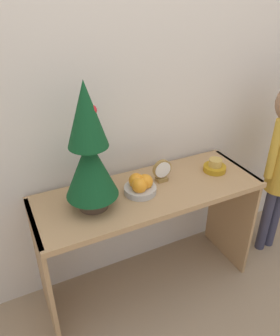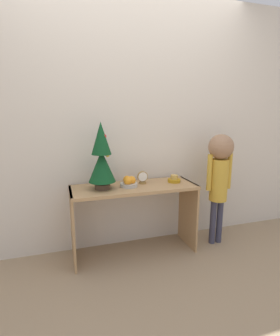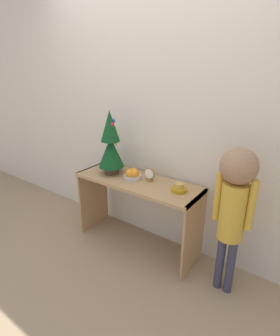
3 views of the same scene
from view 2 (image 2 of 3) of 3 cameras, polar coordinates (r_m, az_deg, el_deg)
The scene contains 8 objects.
ground_plane at distance 2.60m, azimuth 0.20°, elevation -20.10°, with size 12.00×12.00×0.00m, color #997F60.
back_wall at distance 2.66m, azimuth -2.97°, elevation 9.20°, with size 7.00×0.05×2.50m, color beige.
console_table at distance 2.55m, azimuth -1.29°, elevation -7.23°, with size 1.20×0.44×0.69m.
mini_tree at distance 2.37m, azimuth -8.35°, elevation 2.28°, with size 0.25×0.25×0.61m.
fruit_bowl at distance 2.48m, azimuth -2.45°, elevation -3.06°, with size 0.17×0.17×0.10m.
singing_bowl at distance 2.65m, azimuth 7.44°, elevation -2.50°, with size 0.13×0.13×0.07m.
desk_clock at distance 2.56m, azimuth 0.56°, elevation -2.11°, with size 0.11×0.04×0.13m.
child_figure at distance 2.79m, azimuth 16.93°, elevation -0.36°, with size 0.28×0.25×1.17m.
Camera 2 is at (-0.67, -2.09, 1.39)m, focal length 28.00 mm.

